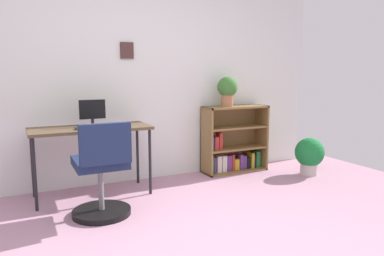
{
  "coord_description": "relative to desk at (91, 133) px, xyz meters",
  "views": [
    {
      "loc": [
        -1.11,
        -2.03,
        1.27
      ],
      "look_at": [
        0.5,
        1.31,
        0.71
      ],
      "focal_mm": 34.53,
      "sensor_mm": 36.0,
      "label": 1
    }
  ],
  "objects": [
    {
      "name": "wall_back",
      "position": [
        0.43,
        0.4,
        0.55
      ],
      "size": [
        5.2,
        0.12,
        2.42
      ],
      "color": "silver",
      "rests_on": "ground_plane"
    },
    {
      "name": "desk",
      "position": [
        0.0,
        0.0,
        0.0
      ],
      "size": [
        1.19,
        0.51,
        0.72
      ],
      "color": "brown",
      "rests_on": "ground_plane"
    },
    {
      "name": "monitor",
      "position": [
        0.04,
        0.06,
        0.19
      ],
      "size": [
        0.26,
        0.17,
        0.27
      ],
      "color": "#262628",
      "rests_on": "desk"
    },
    {
      "name": "keyboard",
      "position": [
        0.03,
        -0.1,
        0.07
      ],
      "size": [
        0.38,
        0.12,
        0.02
      ],
      "primitive_type": "cube",
      "color": "#23361F",
      "rests_on": "desk"
    },
    {
      "name": "office_chair",
      "position": [
        -0.03,
        -0.63,
        -0.29
      ],
      "size": [
        0.52,
        0.55,
        0.86
      ],
      "color": "black",
      "rests_on": "ground_plane"
    },
    {
      "name": "bookshelf_low",
      "position": [
        1.82,
        0.2,
        -0.3
      ],
      "size": [
        0.84,
        0.3,
        0.85
      ],
      "color": "brown",
      "rests_on": "ground_plane"
    },
    {
      "name": "potted_plant_on_shelf",
      "position": [
        1.7,
        0.15,
        0.4
      ],
      "size": [
        0.25,
        0.25,
        0.37
      ],
      "color": "#9E6642",
      "rests_on": "bookshelf_low"
    },
    {
      "name": "potted_plant_floor",
      "position": [
        2.58,
        -0.38,
        -0.4
      ],
      "size": [
        0.36,
        0.36,
        0.47
      ],
      "color": "#B7B2A8",
      "rests_on": "ground_plane"
    }
  ]
}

